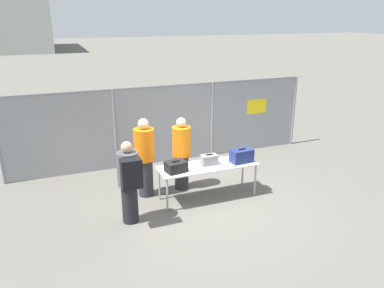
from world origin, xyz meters
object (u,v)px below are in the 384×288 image
object	(u,v)px
traveler_hooded	(129,180)
security_worker_far	(145,157)
inspection_table	(208,168)
suitcase_grey	(209,160)
security_worker_near	(181,153)
suitcase_black	(176,167)
suitcase_navy	(242,156)
utility_trailer	(165,119)

from	to	relation	value
traveler_hooded	security_worker_far	bearing A→B (deg)	56.35
inspection_table	suitcase_grey	size ratio (longest dim) A/B	6.07
traveler_hooded	security_worker_far	world-z (taller)	security_worker_far
traveler_hooded	security_worker_near	xyz separation A→B (m)	(1.41, 1.10, -0.03)
suitcase_black	suitcase_grey	size ratio (longest dim) A/B	1.30
suitcase_black	suitcase_navy	xyz separation A→B (m)	(1.48, -0.01, 0.04)
traveler_hooded	utility_trailer	size ratio (longest dim) A/B	0.39
security_worker_near	utility_trailer	world-z (taller)	security_worker_near
suitcase_navy	security_worker_near	bearing A→B (deg)	145.58
inspection_table	suitcase_black	size ratio (longest dim) A/B	4.66
suitcase_grey	security_worker_near	world-z (taller)	security_worker_near
suitcase_navy	suitcase_black	bearing A→B (deg)	179.43
suitcase_black	suitcase_navy	distance (m)	1.48
security_worker_far	utility_trailer	distance (m)	4.77
suitcase_black	security_worker_far	bearing A→B (deg)	124.76
security_worker_near	security_worker_far	xyz separation A→B (m)	(-0.85, -0.06, 0.04)
suitcase_grey	security_worker_far	distance (m)	1.37
suitcase_grey	security_worker_far	world-z (taller)	security_worker_far
suitcase_black	security_worker_near	bearing A→B (deg)	62.84
security_worker_near	suitcase_navy	bearing A→B (deg)	151.50
traveler_hooded	utility_trailer	bearing A→B (deg)	61.19
suitcase_black	security_worker_near	world-z (taller)	security_worker_near
security_worker_near	inspection_table	bearing A→B (deg)	124.25
traveler_hooded	security_worker_far	xyz separation A→B (m)	(0.55, 1.04, 0.01)
suitcase_black	suitcase_navy	world-z (taller)	suitcase_navy
suitcase_black	traveler_hooded	xyz separation A→B (m)	(-1.03, -0.36, 0.03)
utility_trailer	security_worker_far	bearing A→B (deg)	-112.09
suitcase_navy	utility_trailer	size ratio (longest dim) A/B	0.12
inspection_table	security_worker_far	xyz separation A→B (m)	(-1.21, 0.61, 0.20)
security_worker_near	utility_trailer	distance (m)	4.46
suitcase_grey	traveler_hooded	bearing A→B (deg)	-165.74
inspection_table	suitcase_grey	xyz separation A→B (m)	(0.04, 0.03, 0.16)
suitcase_black	utility_trailer	xyz separation A→B (m)	(1.31, 5.08, -0.45)
inspection_table	suitcase_black	xyz separation A→B (m)	(-0.74, -0.08, 0.16)
suitcase_grey	security_worker_far	bearing A→B (deg)	155.09
suitcase_black	security_worker_near	xyz separation A→B (m)	(0.38, 0.74, -0.00)
suitcase_grey	utility_trailer	world-z (taller)	suitcase_grey
suitcase_navy	security_worker_far	distance (m)	2.07
suitcase_navy	utility_trailer	distance (m)	5.12
suitcase_grey	security_worker_near	size ratio (longest dim) A/B	0.21
security_worker_near	utility_trailer	bearing A→B (deg)	-96.22
traveler_hooded	security_worker_far	size ratio (longest dim) A/B	0.93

